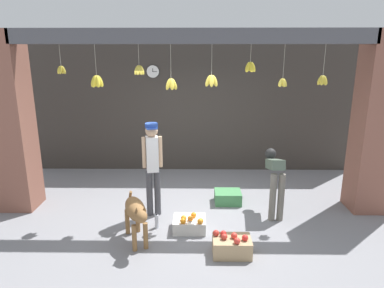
# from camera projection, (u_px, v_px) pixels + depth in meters

# --- Properties ---
(ground_plane) EXTENTS (60.00, 60.00, 0.00)m
(ground_plane) POSITION_uv_depth(u_px,v_px,m) (192.00, 214.00, 6.09)
(ground_plane) COLOR gray
(shop_back_wall) EXTENTS (7.74, 0.12, 3.16)m
(shop_back_wall) POSITION_uv_depth(u_px,v_px,m) (193.00, 105.00, 8.06)
(shop_back_wall) COLOR #38332D
(shop_back_wall) RESTS_ON ground_plane
(shop_pillar_left) EXTENTS (0.70, 0.60, 3.16)m
(shop_pillar_left) POSITION_uv_depth(u_px,v_px,m) (9.00, 123.00, 6.01)
(shop_pillar_left) COLOR brown
(shop_pillar_left) RESTS_ON ground_plane
(shop_pillar_right) EXTENTS (0.70, 0.60, 3.16)m
(shop_pillar_right) POSITION_uv_depth(u_px,v_px,m) (378.00, 125.00, 5.92)
(shop_pillar_right) COLOR brown
(shop_pillar_right) RESTS_ON ground_plane
(storefront_awning) EXTENTS (5.84, 0.28, 0.98)m
(storefront_awning) POSITION_uv_depth(u_px,v_px,m) (191.00, 40.00, 5.43)
(storefront_awning) COLOR #4C4C51
(dog) EXTENTS (0.53, 0.96, 0.73)m
(dog) POSITION_uv_depth(u_px,v_px,m) (136.00, 212.00, 5.07)
(dog) COLOR olive
(dog) RESTS_ON ground_plane
(shopkeeper) EXTENTS (0.34, 0.28, 1.66)m
(shopkeeper) POSITION_uv_depth(u_px,v_px,m) (153.00, 162.00, 5.83)
(shopkeeper) COLOR #424247
(shopkeeper) RESTS_ON ground_plane
(worker_stooping) EXTENTS (0.25, 0.83, 1.09)m
(worker_stooping) POSITION_uv_depth(u_px,v_px,m) (275.00, 175.00, 5.92)
(worker_stooping) COLOR #6B665B
(worker_stooping) RESTS_ON ground_plane
(fruit_crate_oranges) EXTENTS (0.52, 0.43, 0.29)m
(fruit_crate_oranges) POSITION_uv_depth(u_px,v_px,m) (190.00, 224.00, 5.52)
(fruit_crate_oranges) COLOR silver
(fruit_crate_oranges) RESTS_ON ground_plane
(fruit_crate_apples) EXTENTS (0.54, 0.37, 0.33)m
(fruit_crate_apples) POSITION_uv_depth(u_px,v_px,m) (232.00, 246.00, 4.85)
(fruit_crate_apples) COLOR tan
(fruit_crate_apples) RESTS_ON ground_plane
(produce_box_green) EXTENTS (0.50, 0.41, 0.23)m
(produce_box_green) POSITION_uv_depth(u_px,v_px,m) (228.00, 197.00, 6.53)
(produce_box_green) COLOR #42844C
(produce_box_green) RESTS_ON ground_plane
(water_bottle) EXTENTS (0.07, 0.07, 0.25)m
(water_bottle) POSITION_uv_depth(u_px,v_px,m) (157.00, 221.00, 5.59)
(water_bottle) COLOR silver
(water_bottle) RESTS_ON ground_plane
(wall_clock) EXTENTS (0.30, 0.03, 0.30)m
(wall_clock) POSITION_uv_depth(u_px,v_px,m) (153.00, 72.00, 7.79)
(wall_clock) COLOR black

